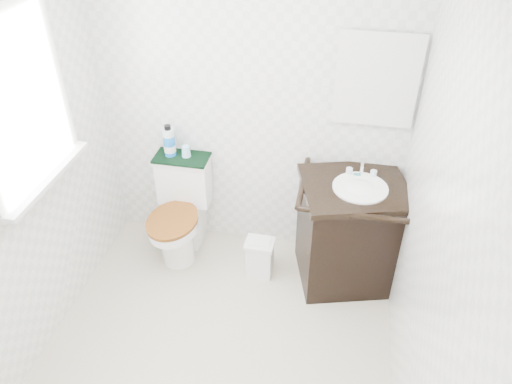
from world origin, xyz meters
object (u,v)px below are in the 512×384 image
(trash_bin, at_px, (260,257))
(mouthwash_bottle, at_px, (169,142))
(toilet, at_px, (182,214))
(vanity, at_px, (350,230))
(cup, at_px, (186,151))

(trash_bin, bearing_deg, mouthwash_bottle, 157.72)
(toilet, distance_m, mouthwash_bottle, 0.58)
(vanity, distance_m, trash_bin, 0.69)
(trash_bin, relative_size, mouthwash_bottle, 1.25)
(cup, bearing_deg, trash_bin, -26.45)
(toilet, xyz_separation_m, vanity, (1.27, -0.07, 0.10))
(mouthwash_bottle, xyz_separation_m, cup, (0.12, 0.00, -0.07))
(mouthwash_bottle, bearing_deg, toilet, -56.35)
(vanity, height_order, mouthwash_bottle, mouthwash_bottle)
(trash_bin, height_order, mouthwash_bottle, mouthwash_bottle)
(vanity, relative_size, mouthwash_bottle, 3.76)
(toilet, height_order, mouthwash_bottle, mouthwash_bottle)
(toilet, distance_m, vanity, 1.28)
(toilet, relative_size, mouthwash_bottle, 3.12)
(trash_bin, xyz_separation_m, mouthwash_bottle, (-0.73, 0.30, 0.74))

